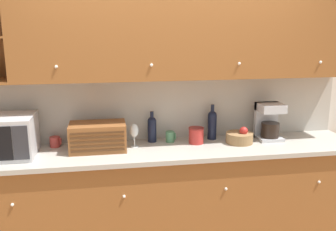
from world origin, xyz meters
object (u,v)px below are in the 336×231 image
at_px(coffee_maker, 269,121).
at_px(mug_blue_second, 55,142).
at_px(mug, 170,137).
at_px(storage_canister, 196,135).
at_px(wine_bottle, 152,128).
at_px(second_wine_bottle, 212,123).
at_px(fruit_basket, 240,137).
at_px(wine_glass, 134,131).
at_px(bread_box, 98,137).
at_px(microwave, 2,137).

bearing_deg(coffee_maker, mug_blue_second, 177.32).
xyz_separation_m(mug_blue_second, mug, (1.03, -0.03, 0.00)).
height_order(mug_blue_second, storage_canister, storage_canister).
height_order(wine_bottle, second_wine_bottle, second_wine_bottle).
relative_size(mug_blue_second, fruit_basket, 0.41).
relative_size(mug_blue_second, second_wine_bottle, 0.30).
height_order(wine_glass, mug, wine_glass).
xyz_separation_m(wine_bottle, second_wine_bottle, (0.57, -0.01, 0.02)).
height_order(mug, fruit_basket, fruit_basket).
height_order(mug_blue_second, coffee_maker, coffee_maker).
distance_m(wine_bottle, fruit_basket, 0.81).
bearing_deg(mug, second_wine_bottle, 3.79).
relative_size(bread_box, storage_canister, 3.25).
bearing_deg(wine_glass, coffee_maker, 1.21).
distance_m(mug_blue_second, coffee_maker, 1.97).
xyz_separation_m(mug_blue_second, second_wine_bottle, (1.44, -0.00, 0.11)).
height_order(storage_canister, second_wine_bottle, second_wine_bottle).
relative_size(microwave, fruit_basket, 2.11).
xyz_separation_m(mug_blue_second, fruit_basket, (1.66, -0.17, 0.01)).
bearing_deg(second_wine_bottle, mug, -176.21).
relative_size(fruit_basket, coffee_maker, 0.71).
bearing_deg(wine_glass, storage_canister, 1.00).
bearing_deg(storage_canister, bread_box, -177.21).
bearing_deg(microwave, mug_blue_second, 25.67).
height_order(mug, second_wine_bottle, second_wine_bottle).
distance_m(microwave, second_wine_bottle, 1.84).
bearing_deg(storage_canister, second_wine_bottle, 30.84).
height_order(mug_blue_second, mug, mug).
relative_size(bread_box, wine_glass, 2.27).
xyz_separation_m(microwave, mug, (1.42, 0.16, -0.12)).
distance_m(bread_box, wine_bottle, 0.51).
bearing_deg(mug_blue_second, coffee_maker, -2.68).
bearing_deg(bread_box, wine_glass, 5.98).
height_order(bread_box, fruit_basket, bread_box).
relative_size(microwave, mug_blue_second, 5.20).
bearing_deg(wine_bottle, coffee_maker, -5.01).
relative_size(microwave, second_wine_bottle, 1.56).
bearing_deg(fruit_basket, wine_bottle, 167.84).
bearing_deg(fruit_basket, wine_glass, 177.21).
xyz_separation_m(bread_box, mug, (0.66, 0.12, -0.07)).
relative_size(bread_box, coffee_maker, 1.38).
relative_size(bread_box, fruit_basket, 1.94).
relative_size(microwave, wine_glass, 2.48).
bearing_deg(mug_blue_second, wine_glass, -9.71).
bearing_deg(mug_blue_second, wine_bottle, 0.28).
distance_m(wine_glass, storage_canister, 0.57).
bearing_deg(coffee_maker, microwave, -177.67).
relative_size(microwave, coffee_maker, 1.51).
bearing_deg(bread_box, coffee_maker, 2.16).
bearing_deg(microwave, bread_box, 2.67).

